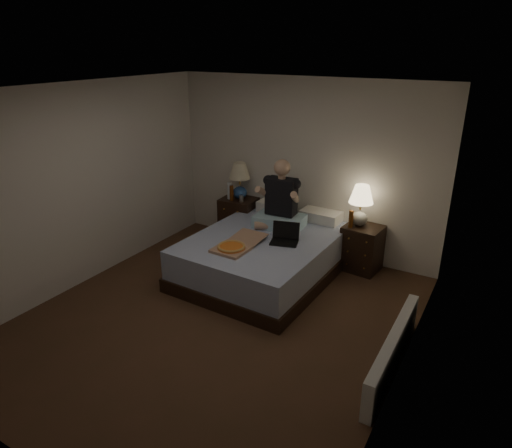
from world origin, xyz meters
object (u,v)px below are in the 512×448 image
Objects in this scene: laptop at (284,234)px; pizza_box at (231,248)px; lamp_right at (361,206)px; water_bottle at (230,191)px; person at (280,194)px; nightstand_left at (240,219)px; beer_bottle_right at (351,219)px; nightstand_right at (362,248)px; soda_can at (241,198)px; bed at (266,255)px; beer_bottle_left at (232,193)px; radiator at (393,351)px; lamp_left at (240,181)px.

laptop is 0.45× the size of pizza_box.
lamp_right is 2.24× the size of water_bottle.
laptop is at bearing -60.53° from person.
nightstand_left is 1.88m from beer_bottle_right.
nightstand_right is 1.85× the size of laptop.
water_bottle reaches higher than beer_bottle_right.
soda_can is at bearing -7.48° from water_bottle.
soda_can reaches higher than bed.
person is (0.00, 0.38, 0.74)m from bed.
nightstand_left reaches higher than pizza_box.
person is (-0.99, -0.40, 0.11)m from lamp_right.
beer_bottle_right is at bearing 52.22° from pizza_box.
person is (0.80, -0.30, 0.29)m from soda_can.
nightstand_right is at bearing 35.43° from beer_bottle_right.
person is 2.74× the size of laptop.
nightstand_left is 1.55m from laptop.
water_bottle reaches higher than soda_can.
beer_bottle_left is 1.00× the size of beer_bottle_right.
beer_bottle_right reaches higher than nightstand_right.
soda_can is (0.23, -0.03, -0.07)m from water_bottle.
lamp_right reaches higher than nightstand_right.
water_bottle is (-2.10, -0.06, 0.49)m from nightstand_right.
nightstand_right is 1.86m from pizza_box.
bed is at bearing -94.64° from person.
water_bottle is at bearing -172.73° from nightstand_right.
soda_can is at bearing 118.91° from pizza_box.
beer_bottle_left is (-0.96, 0.67, 0.52)m from bed.
radiator is (1.98, -1.10, -0.08)m from bed.
bed is 1.38× the size of radiator.
soda_can is at bearing -171.61° from nightstand_right.
person is 0.58× the size of radiator.
nightstand_right is 1.92m from soda_can.
lamp_left is (-1.97, 0.03, 0.65)m from nightstand_right.
soda_can is (-1.87, -0.09, 0.42)m from nightstand_right.
lamp_left is 1.00m from person.
pizza_box is at bearing -129.66° from beer_bottle_right.
lamp_right is 0.60× the size of person.
pizza_box is at bearing -100.67° from bed.
laptop is at bearing 148.97° from radiator.
person reaches higher than nightstand_left.
beer_bottle_left is (-0.05, -0.13, 0.46)m from nightstand_left.
radiator is (2.12, -0.48, -0.39)m from pizza_box.
person is at bearing -157.83° from lamp_right.
soda_can is at bearing 155.48° from person.
laptop reaches higher than radiator.
bed is at bearing -141.75° from lamp_right.
beer_bottle_left is at bearing -174.80° from soda_can.
lamp_left is 2.43× the size of beer_bottle_left.
person is at bearing 83.65° from pizza_box.
nightstand_left reaches higher than nightstand_right.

